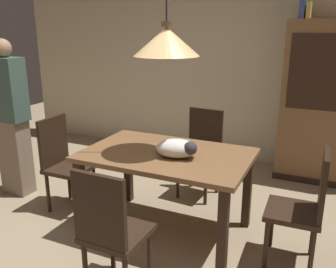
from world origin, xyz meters
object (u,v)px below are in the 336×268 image
at_px(chair_far_back, 201,149).
at_px(person_standing, 11,119).
at_px(dining_table, 167,164).
at_px(pendant_lamp, 167,41).
at_px(chair_left_side, 63,159).
at_px(book_yellow_short, 309,10).
at_px(hutch_bookcase, 332,107).
at_px(book_blue_wide, 303,7).
at_px(cat_sleeping, 178,148).
at_px(chair_near_front, 110,228).
at_px(chair_right_side, 305,204).

relative_size(chair_far_back, person_standing, 0.56).
relative_size(dining_table, pendant_lamp, 1.08).
xyz_separation_m(chair_left_side, book_yellow_short, (2.00, 1.83, 1.43)).
height_order(chair_left_side, person_standing, person_standing).
relative_size(hutch_bookcase, book_yellow_short, 9.25).
distance_m(hutch_bookcase, person_standing, 3.54).
distance_m(book_blue_wide, person_standing, 3.37).
bearing_deg(person_standing, dining_table, -1.65).
bearing_deg(hutch_bookcase, cat_sleeping, -120.23).
bearing_deg(dining_table, book_yellow_short, 64.48).
distance_m(cat_sleeping, person_standing, 1.96).
bearing_deg(book_blue_wide, chair_far_back, -130.19).
relative_size(chair_near_front, book_yellow_short, 4.65).
height_order(pendant_lamp, hutch_bookcase, pendant_lamp).
height_order(chair_right_side, cat_sleeping, chair_right_side).
relative_size(chair_left_side, book_blue_wide, 3.88).
distance_m(dining_table, chair_left_side, 1.14).
bearing_deg(chair_far_back, chair_left_side, -142.23).
relative_size(chair_right_side, book_blue_wide, 3.88).
bearing_deg(chair_far_back, chair_near_front, -90.25).
bearing_deg(pendant_lamp, hutch_bookcase, 56.04).
distance_m(chair_far_back, cat_sleeping, 1.00).
relative_size(cat_sleeping, book_yellow_short, 2.01).
distance_m(chair_near_front, chair_left_side, 1.43).
xyz_separation_m(book_yellow_short, person_standing, (-2.70, -1.77, -1.10)).
bearing_deg(pendant_lamp, chair_left_side, -179.96).
bearing_deg(chair_left_side, chair_right_side, 0.08).
distance_m(chair_near_front, cat_sleeping, 0.88).
bearing_deg(cat_sleeping, chair_right_side, 3.80).
bearing_deg(book_yellow_short, hutch_bookcase, -0.24).
height_order(cat_sleeping, book_yellow_short, book_yellow_short).
height_order(chair_left_side, hutch_bookcase, hutch_bookcase).
bearing_deg(dining_table, chair_far_back, 89.61).
xyz_separation_m(dining_table, cat_sleeping, (0.13, -0.06, 0.18)).
relative_size(dining_table, chair_left_side, 1.51).
height_order(cat_sleeping, hutch_bookcase, hutch_bookcase).
xyz_separation_m(chair_left_side, book_blue_wide, (1.94, 1.83, 1.46)).
bearing_deg(person_standing, book_yellow_short, 33.30).
bearing_deg(chair_right_side, cat_sleeping, -176.20).
bearing_deg(chair_near_front, person_standing, 153.00).
distance_m(chair_near_front, pendant_lamp, 1.45).
height_order(chair_right_side, person_standing, person_standing).
xyz_separation_m(pendant_lamp, person_standing, (-1.83, 0.05, -0.83)).
height_order(chair_right_side, chair_far_back, same).
distance_m(book_blue_wide, book_yellow_short, 0.07).
relative_size(chair_right_side, cat_sleeping, 2.31).
bearing_deg(book_blue_wide, chair_left_side, -136.64).
xyz_separation_m(chair_near_front, book_blue_wide, (0.81, 2.71, 1.46)).
distance_m(dining_table, hutch_bookcase, 2.21).
bearing_deg(chair_near_front, book_yellow_short, 72.09).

